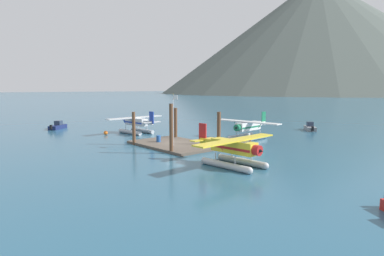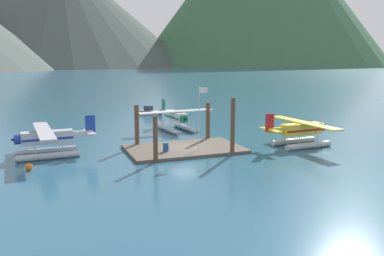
{
  "view_description": "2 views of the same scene",
  "coord_description": "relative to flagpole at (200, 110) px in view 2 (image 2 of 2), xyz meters",
  "views": [
    {
      "loc": [
        33.02,
        -25.69,
        7.51
      ],
      "look_at": [
        -0.48,
        3.32,
        2.0
      ],
      "focal_mm": 30.27,
      "sensor_mm": 36.0,
      "label": 1
    },
    {
      "loc": [
        -13.66,
        -38.04,
        9.44
      ],
      "look_at": [
        1.34,
        1.22,
        2.09
      ],
      "focal_mm": 36.93,
      "sensor_mm": 36.0,
      "label": 2
    }
  ],
  "objects": [
    {
      "name": "piling_near_right",
      "position": [
        2.53,
        -2.35,
        -1.44
      ],
      "size": [
        0.43,
        0.43,
        5.74
      ],
      "primitive_type": "cylinder",
      "color": "brown",
      "rests_on": "ground"
    },
    {
      "name": "piling_near_left",
      "position": [
        -5.44,
        -2.51,
        -2.13
      ],
      "size": [
        0.43,
        0.43,
        4.37
      ],
      "primitive_type": "cylinder",
      "color": "brown",
      "rests_on": "ground"
    },
    {
      "name": "seaplane_silver_port_fwd",
      "position": [
        -14.71,
        3.42,
        -2.73
      ],
      "size": [
        7.97,
        10.47,
        3.84
      ],
      "color": "#B7BABF",
      "rests_on": "ground"
    },
    {
      "name": "boat_grey_open_north",
      "position": [
        2.23,
        28.89,
        -3.82
      ],
      "size": [
        3.83,
        4.19,
        1.5
      ],
      "color": "gray",
      "rests_on": "ground"
    },
    {
      "name": "seaplane_white_bow_right",
      "position": [
        1.55,
        12.55,
        -2.73
      ],
      "size": [
        10.48,
        7.96,
        3.84
      ],
      "color": "#B7BABF",
      "rests_on": "ground"
    },
    {
      "name": "flagpole",
      "position": [
        0.0,
        0.0,
        0.0
      ],
      "size": [
        0.95,
        0.1,
        6.5
      ],
      "color": "silver",
      "rests_on": "dock_platform"
    },
    {
      "name": "piling_far_right",
      "position": [
        2.99,
        4.93,
        -2.07
      ],
      "size": [
        0.48,
        0.48,
        4.48
      ],
      "primitive_type": "cylinder",
      "color": "brown",
      "rests_on": "ground"
    },
    {
      "name": "piling_far_left",
      "position": [
        -5.53,
        4.58,
        -2.01
      ],
      "size": [
        0.49,
        0.49,
        4.6
      ],
      "primitive_type": "cylinder",
      "color": "brown",
      "rests_on": "ground"
    },
    {
      "name": "fuel_drum",
      "position": [
        -3.63,
        0.18,
        -3.57
      ],
      "size": [
        0.62,
        0.62,
        0.88
      ],
      "color": "#1E4C99",
      "rests_on": "dock_platform"
    },
    {
      "name": "seaplane_yellow_stbd_aft",
      "position": [
        11.33,
        -1.53,
        -2.73
      ],
      "size": [
        7.98,
        10.46,
        3.84
      ],
      "color": "#B7BABF",
      "rests_on": "ground"
    },
    {
      "name": "dock_platform",
      "position": [
        -1.3,
        1.2,
        -4.16
      ],
      "size": [
        11.88,
        7.56,
        0.3
      ],
      "primitive_type": "cube",
      "color": "brown",
      "rests_on": "ground"
    },
    {
      "name": "mooring_buoy",
      "position": [
        -16.37,
        -1.24,
        -3.98
      ],
      "size": [
        0.65,
        0.65,
        0.65
      ],
      "primitive_type": "sphere",
      "color": "orange",
      "rests_on": "ground"
    },
    {
      "name": "mountain_ridge_centre_peak",
      "position": [
        13.54,
        491.44,
        63.63
      ],
      "size": [
        324.07,
        324.07,
        135.88
      ],
      "color": "#424C47",
      "rests_on": "ground"
    },
    {
      "name": "ground_plane",
      "position": [
        -1.3,
        1.2,
        -4.31
      ],
      "size": [
        1200.0,
        1200.0,
        0.0
      ],
      "primitive_type": "plane",
      "color": "#285670"
    }
  ]
}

